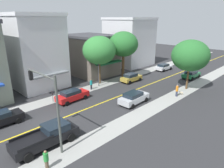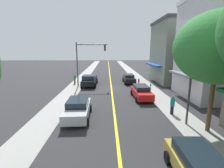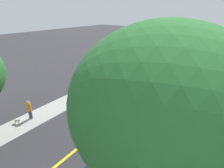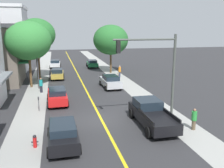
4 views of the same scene
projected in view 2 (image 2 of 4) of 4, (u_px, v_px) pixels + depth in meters
name	position (u px, v px, depth m)	size (l,w,h in m)	color
ground_plane	(111.00, 88.00, 24.48)	(140.00, 140.00, 0.00)	#2D2D30
sidewalk_left	(149.00, 88.00, 24.66)	(2.53, 126.00, 0.01)	#9E9E99
sidewalk_right	(73.00, 88.00, 24.31)	(2.53, 126.00, 0.01)	#9E9E99
road_centerline_stripe	(111.00, 88.00, 24.48)	(0.20, 126.00, 0.00)	yellow
pale_office_building	(182.00, 52.00, 28.83)	(10.55, 9.45, 10.90)	gray
tan_rowhouse	(223.00, 48.00, 18.66)	(9.55, 7.76, 11.79)	silver
street_tree_right_corner	(218.00, 48.00, 10.38)	(5.60, 5.60, 8.23)	brown
fire_hydrant	(139.00, 81.00, 28.32)	(0.44, 0.24, 0.83)	red
parking_meter	(151.00, 87.00, 21.16)	(0.12, 0.18, 1.34)	#4C4C51
traffic_light_mast	(86.00, 57.00, 25.08)	(4.91, 0.32, 6.92)	#474C47
street_lamp	(191.00, 73.00, 11.79)	(0.70, 0.36, 6.64)	#38383D
red_sedan_left_curb	(141.00, 92.00, 19.12)	(2.10, 4.72, 1.57)	red
silver_sedan_right_curb	(78.00, 108.00, 13.66)	(2.22, 4.64, 1.59)	#B7BABF
black_sedan_left_curb	(129.00, 78.00, 28.24)	(2.01, 4.56, 1.55)	black
gold_sedan_left_curb	(199.00, 168.00, 6.81)	(2.06, 4.20, 1.53)	#B29338
black_pickup_truck	(90.00, 80.00, 26.14)	(2.37, 5.96, 1.84)	black
pedestrian_green_shirt	(75.00, 79.00, 27.60)	(0.39, 0.39, 1.63)	brown
pedestrian_teal_shirt	(172.00, 105.00, 14.38)	(0.39, 0.39, 1.73)	black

